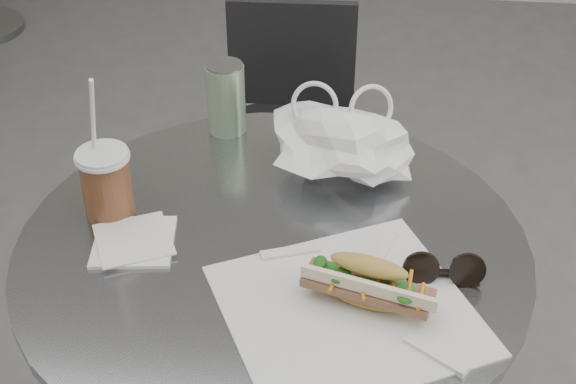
# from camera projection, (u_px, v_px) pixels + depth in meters

# --- Properties ---
(cafe_table) EXTENTS (0.76, 0.76, 0.74)m
(cafe_table) POSITION_uv_depth(u_px,v_px,m) (274.00, 368.00, 1.34)
(cafe_table) COLOR slate
(cafe_table) RESTS_ON ground
(chair_far) EXTENTS (0.40, 0.41, 0.75)m
(chair_far) POSITION_uv_depth(u_px,v_px,m) (287.00, 181.00, 2.01)
(chair_far) COLOR #29292B
(chair_far) RESTS_ON ground
(sandwich_paper) EXTENTS (0.42, 0.41, 0.00)m
(sandwich_paper) POSITION_uv_depth(u_px,v_px,m) (347.00, 310.00, 1.07)
(sandwich_paper) COLOR white
(sandwich_paper) RESTS_ON cafe_table
(banh_mi) EXTENTS (0.23, 0.14, 0.07)m
(banh_mi) POSITION_uv_depth(u_px,v_px,m) (368.00, 283.00, 1.06)
(banh_mi) COLOR #B89745
(banh_mi) RESTS_ON sandwich_paper
(iced_coffee) EXTENTS (0.08, 0.08, 0.24)m
(iced_coffee) POSITION_uv_depth(u_px,v_px,m) (106.00, 182.00, 1.21)
(iced_coffee) COLOR brown
(iced_coffee) RESTS_ON cafe_table
(sunglasses) EXTENTS (0.11, 0.03, 0.05)m
(sunglasses) POSITION_uv_depth(u_px,v_px,m) (444.00, 271.00, 1.10)
(sunglasses) COLOR black
(sunglasses) RESTS_ON cafe_table
(plastic_bag) EXTENTS (0.25, 0.20, 0.11)m
(plastic_bag) POSITION_uv_depth(u_px,v_px,m) (341.00, 145.00, 1.30)
(plastic_bag) COLOR white
(plastic_bag) RESTS_ON cafe_table
(napkin_stack) EXTENTS (0.14, 0.14, 0.01)m
(napkin_stack) POSITION_uv_depth(u_px,v_px,m) (134.00, 241.00, 1.18)
(napkin_stack) COLOR white
(napkin_stack) RESTS_ON cafe_table
(drink_can) EXTENTS (0.07, 0.07, 0.13)m
(drink_can) POSITION_uv_depth(u_px,v_px,m) (226.00, 98.00, 1.40)
(drink_can) COLOR #64A15E
(drink_can) RESTS_ON cafe_table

